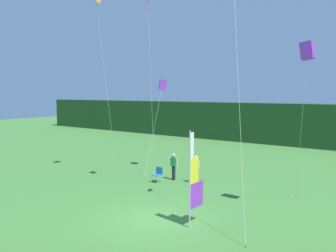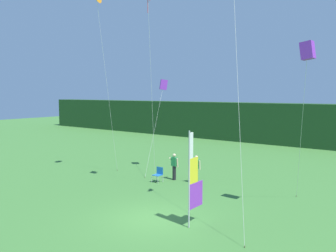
# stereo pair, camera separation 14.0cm
# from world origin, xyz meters

# --- Properties ---
(ground_plane) EXTENTS (120.00, 120.00, 0.00)m
(ground_plane) POSITION_xyz_m (0.00, 0.00, 0.00)
(ground_plane) COLOR #3D7533
(distant_treeline) EXTENTS (80.00, 2.40, 4.30)m
(distant_treeline) POSITION_xyz_m (0.00, 25.01, 2.15)
(distant_treeline) COLOR #1E421E
(distant_treeline) RESTS_ON ground
(banner_flag) EXTENTS (0.06, 1.03, 3.90)m
(banner_flag) POSITION_xyz_m (1.79, 0.40, 1.87)
(banner_flag) COLOR #B7B7BC
(banner_flag) RESTS_ON ground
(person_near_banner) EXTENTS (0.55, 0.48, 1.65)m
(person_near_banner) POSITION_xyz_m (-3.27, 6.00, 0.88)
(person_near_banner) COLOR black
(person_near_banner) RESTS_ON ground
(person_mid_field) EXTENTS (0.55, 0.48, 1.68)m
(person_mid_field) POSITION_xyz_m (-1.72, 6.08, 0.90)
(person_mid_field) COLOR brown
(person_mid_field) RESTS_ON ground
(folding_chair) EXTENTS (0.51, 0.51, 0.89)m
(folding_chair) POSITION_xyz_m (-3.75, 5.02, 0.51)
(folding_chair) COLOR #BCBCC1
(folding_chair) RESTS_ON ground
(kite_purple_box_2) EXTENTS (0.89, 2.98, 6.31)m
(kite_purple_box_2) POSITION_xyz_m (-5.58, 7.87, 5.91)
(kite_purple_box_2) COLOR brown
(kite_purple_box_2) RESTS_ON ground
(kite_red_diamond_4) EXTENTS (0.78, 1.56, 11.07)m
(kite_red_diamond_4) POSITION_xyz_m (-3.23, 3.56, 9.74)
(kite_red_diamond_4) COLOR brown
(kite_red_diamond_4) RESTS_ON ground
(kite_purple_box_5) EXTENTS (1.35, 2.85, 7.56)m
(kite_purple_box_5) POSITION_xyz_m (4.92, 4.38, 7.13)
(kite_purple_box_5) COLOR brown
(kite_purple_box_5) RESTS_ON ground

